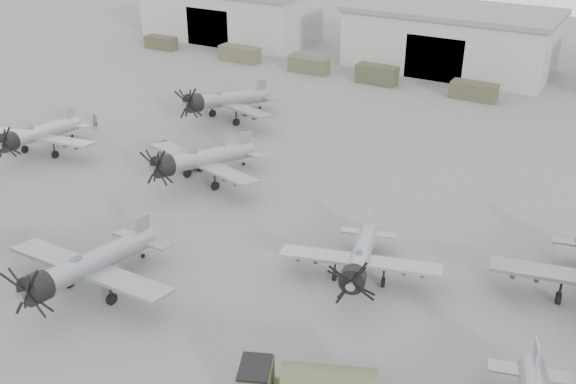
% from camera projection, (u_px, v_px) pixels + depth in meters
% --- Properties ---
extents(ground, '(220.00, 220.00, 0.00)m').
position_uv_depth(ground, '(179.00, 278.00, 45.78)').
color(ground, slate).
rests_on(ground, ground).
extents(hangar_left, '(29.00, 14.80, 8.70)m').
position_uv_depth(hangar_left, '(231.00, 12.00, 108.62)').
color(hangar_left, '#B4B4A9').
rests_on(hangar_left, ground).
extents(hangar_center, '(29.00, 14.80, 8.70)m').
position_uv_depth(hangar_center, '(450.00, 39.00, 91.65)').
color(hangar_center, '#B4B4A9').
rests_on(hangar_center, ground).
extents(support_truck_0, '(5.32, 2.20, 1.97)m').
position_uv_depth(support_truck_0, '(161.00, 43.00, 103.42)').
color(support_truck_0, '#3C3B27').
rests_on(support_truck_0, ground).
extents(support_truck_1, '(6.41, 2.20, 2.27)m').
position_uv_depth(support_truck_1, '(240.00, 54.00, 96.53)').
color(support_truck_1, '#494930').
rests_on(support_truck_1, ground).
extents(support_truck_2, '(5.78, 2.20, 2.21)m').
position_uv_depth(support_truck_2, '(309.00, 65.00, 91.25)').
color(support_truck_2, '#42482F').
rests_on(support_truck_2, ground).
extents(support_truck_3, '(5.57, 2.20, 2.50)m').
position_uv_depth(support_truck_3, '(377.00, 75.00, 86.52)').
color(support_truck_3, '#393B26').
rests_on(support_truck_3, ground).
extents(support_truck_4, '(5.77, 2.20, 2.15)m').
position_uv_depth(support_truck_4, '(474.00, 91.00, 80.71)').
color(support_truck_4, '#3E3D29').
rests_on(support_truck_4, ground).
extents(aircraft_near_1, '(13.00, 11.69, 5.23)m').
position_uv_depth(aircraft_near_1, '(84.00, 267.00, 42.81)').
color(aircraft_near_1, gray).
rests_on(aircraft_near_1, ground).
extents(aircraft_mid_0, '(12.65, 11.38, 5.02)m').
position_uv_depth(aircraft_mid_0, '(36.00, 135.00, 64.24)').
color(aircraft_mid_0, '#9DA1A5').
rests_on(aircraft_mid_0, ground).
extents(aircraft_mid_1, '(13.27, 11.95, 5.27)m').
position_uv_depth(aircraft_mid_1, '(198.00, 160.00, 58.42)').
color(aircraft_mid_1, gray).
rests_on(aircraft_mid_1, ground).
extents(aircraft_mid_2, '(11.40, 10.26, 4.55)m').
position_uv_depth(aircraft_mid_2, '(360.00, 259.00, 44.25)').
color(aircraft_mid_2, '#9EA1A7').
rests_on(aircraft_mid_2, ground).
extents(aircraft_far_0, '(13.95, 12.56, 5.55)m').
position_uv_depth(aircraft_far_0, '(222.00, 100.00, 72.99)').
color(aircraft_far_0, gray).
rests_on(aircraft_far_0, ground).
extents(tug_trailer, '(6.46, 2.85, 1.28)m').
position_uv_depth(tug_trailer, '(175.00, 154.00, 64.42)').
color(tug_trailer, '#3F452D').
rests_on(tug_trailer, ground).
extents(ground_crew, '(0.57, 0.71, 1.69)m').
position_uv_depth(ground_crew, '(95.00, 122.00, 71.63)').
color(ground_crew, '#3E462E').
rests_on(ground_crew, ground).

